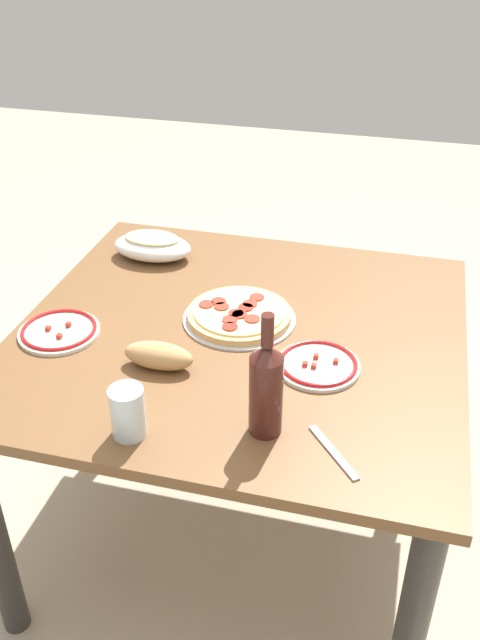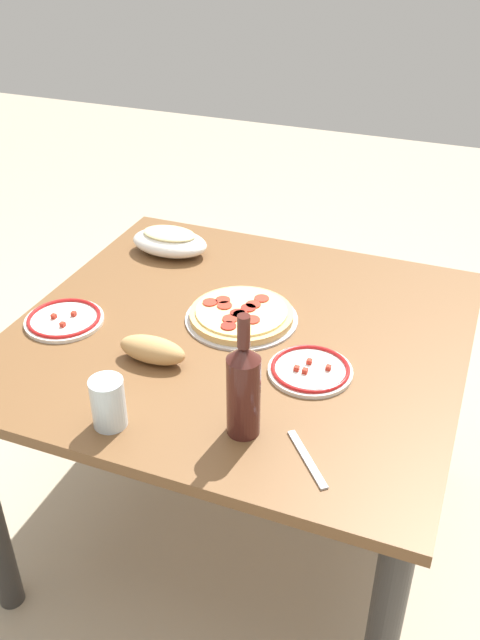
{
  "view_description": "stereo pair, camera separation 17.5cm",
  "coord_description": "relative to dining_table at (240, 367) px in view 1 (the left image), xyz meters",
  "views": [
    {
      "loc": [
        -0.37,
        1.43,
        1.72
      ],
      "look_at": [
        0.0,
        0.0,
        0.77
      ],
      "focal_mm": 38.89,
      "sensor_mm": 36.0,
      "label": 1
    },
    {
      "loc": [
        -0.54,
        1.38,
        1.72
      ],
      "look_at": [
        0.0,
        0.0,
        0.77
      ],
      "focal_mm": 38.89,
      "sensor_mm": 36.0,
      "label": 2
    }
  ],
  "objects": [
    {
      "name": "side_plate_far",
      "position": [
        0.44,
        0.13,
        0.13
      ],
      "size": [
        0.2,
        0.2,
        0.02
      ],
      "color": "white",
      "rests_on": "dining_table"
    },
    {
      "name": "dining_table",
      "position": [
        0.0,
        0.0,
        0.0
      ],
      "size": [
        1.13,
        1.07,
        0.74
      ],
      "color": "brown",
      "rests_on": "ground"
    },
    {
      "name": "side_plate_near",
      "position": [
        -0.22,
        0.11,
        0.13
      ],
      "size": [
        0.2,
        0.2,
        0.02
      ],
      "color": "white",
      "rests_on": "dining_table"
    },
    {
      "name": "wine_bottle",
      "position": [
        -0.15,
        0.35,
        0.23
      ],
      "size": [
        0.07,
        0.07,
        0.29
      ],
      "color": "#471E19",
      "rests_on": "dining_table"
    },
    {
      "name": "water_glass",
      "position": [
        0.12,
        0.44,
        0.17
      ],
      "size": [
        0.07,
        0.07,
        0.11
      ],
      "primitive_type": "cylinder",
      "color": "silver",
      "rests_on": "dining_table"
    },
    {
      "name": "bread_loaf",
      "position": [
        0.14,
        0.2,
        0.15
      ],
      "size": [
        0.17,
        0.07,
        0.06
      ],
      "primitive_type": "ellipsoid",
      "color": "tan",
      "rests_on": "dining_table"
    },
    {
      "name": "ground_plane",
      "position": [
        0.0,
        0.0,
        -0.62
      ],
      "size": [
        8.0,
        8.0,
        0.0
      ],
      "primitive_type": "plane",
      "color": "tan",
      "rests_on": "ground"
    },
    {
      "name": "pepperoni_pizza",
      "position": [
        0.01,
        -0.05,
        0.13
      ],
      "size": [
        0.3,
        0.3,
        0.03
      ],
      "color": "#B7B7BC",
      "rests_on": "dining_table"
    },
    {
      "name": "fork_left",
      "position": [
        -0.3,
        0.39,
        0.12
      ],
      "size": [
        0.12,
        0.14,
        0.0
      ],
      "primitive_type": "cube",
      "rotation": [
        0.0,
        0.0,
        2.27
      ],
      "color": "#B7B7BC",
      "rests_on": "dining_table"
    },
    {
      "name": "baked_pasta_dish",
      "position": [
        0.36,
        -0.32,
        0.16
      ],
      "size": [
        0.24,
        0.15,
        0.08
      ],
      "color": "white",
      "rests_on": "dining_table"
    }
  ]
}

